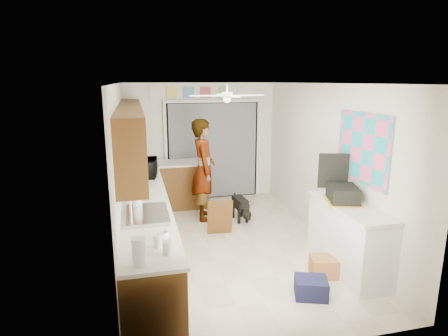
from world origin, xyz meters
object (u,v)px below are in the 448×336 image
cardboard_box (326,266)px  navy_crate (311,288)px  cup (163,236)px  soap_bottle (137,196)px  suitcase (343,194)px  paper_towel_roll (139,252)px  man (204,170)px  microwave (146,168)px  dog (240,208)px

cardboard_box → navy_crate: size_ratio=1.07×
cup → navy_crate: 1.94m
soap_bottle → suitcase: 2.74m
soap_bottle → paper_towel_roll: size_ratio=1.25×
man → navy_crate: bearing=-159.2°
navy_crate → man: 3.12m
cardboard_box → soap_bottle: bearing=166.1°
cup → man: bearing=72.0°
microwave → paper_towel_roll: bearing=-176.7°
soap_bottle → paper_towel_roll: bearing=-90.2°
cardboard_box → dog: (-0.56, 2.23, 0.12)m
suitcase → man: (-1.51, 2.25, -0.10)m
cup → microwave: bearing=91.8°
cardboard_box → suitcase: bearing=37.6°
microwave → dog: microwave is taller
dog → soap_bottle: bearing=-143.1°
suitcase → man: bearing=141.0°
soap_bottle → cardboard_box: soap_bottle is taller
paper_towel_roll → dog: 3.79m
soap_bottle → cup: size_ratio=2.93×
man → cup: bearing=168.0°
microwave → cardboard_box: size_ratio=1.34×
soap_bottle → dog: (1.84, 1.63, -0.86)m
cup → navy_crate: bearing=2.0°
cardboard_box → navy_crate: bearing=-135.6°
soap_bottle → paper_towel_roll: soap_bottle is taller
microwave → paper_towel_roll: (-0.17, -3.21, -0.02)m
cup → navy_crate: (1.73, 0.06, -0.87)m
cup → cardboard_box: cup is taller
cardboard_box → dog: dog is taller
dog → navy_crate: bearing=-91.8°
soap_bottle → man: bearing=57.5°
paper_towel_roll → suitcase: (2.73, 1.23, -0.03)m
cup → paper_towel_roll: bearing=-116.4°
cardboard_box → navy_crate: 0.59m
soap_bottle → navy_crate: bearing=-27.0°
microwave → navy_crate: microwave is taller
microwave → suitcase: size_ratio=1.12×
man → dog: size_ratio=3.02×
microwave → cup: microwave is taller
suitcase → man: man is taller
dog → suitcase: bearing=-70.8°
microwave → dog: 1.88m
paper_towel_roll → dog: (1.85, 3.21, -0.83)m
suitcase → dog: suitcase is taller
soap_bottle → cardboard_box: (2.40, -0.59, -0.98)m
cup → dog: bearing=59.5°
dog → cup: bearing=-125.3°
soap_bottle → suitcase: soap_bottle is taller
navy_crate → suitcase: bearing=41.6°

